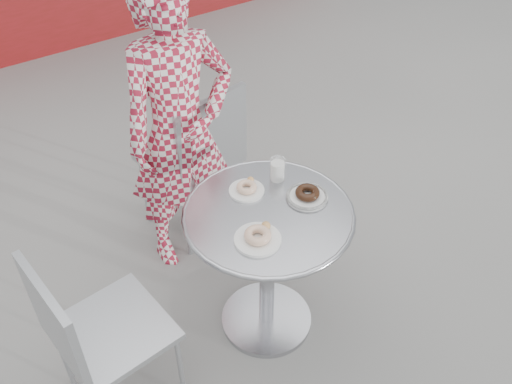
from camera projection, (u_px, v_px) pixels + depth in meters
ground at (276, 319)px, 3.01m from camera, size 60.00×60.00×0.00m
bistro_table at (268, 243)px, 2.63m from camera, size 0.77×0.77×0.78m
chair_far at (193, 185)px, 3.38m from camera, size 0.54×0.55×0.98m
chair_left at (117, 358)px, 2.51m from camera, size 0.49×0.48×0.92m
seated_person at (180, 131)px, 2.89m from camera, size 0.62×0.42×1.65m
plate_far at (247, 188)px, 2.60m from camera, size 0.16×0.16×0.04m
plate_near at (258, 237)px, 2.36m from camera, size 0.20×0.20×0.05m
plate_checker at (307, 195)px, 2.57m from camera, size 0.19×0.19×0.05m
milk_cup at (278, 170)px, 2.64m from camera, size 0.07×0.07×0.11m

